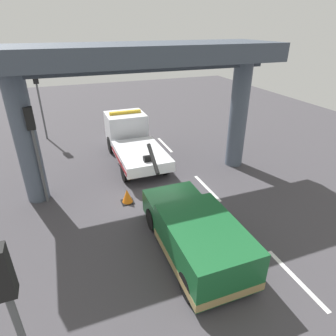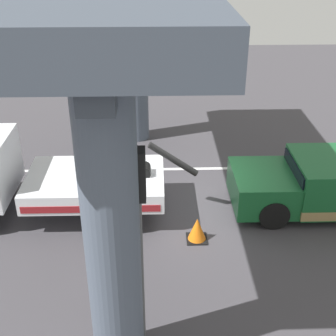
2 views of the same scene
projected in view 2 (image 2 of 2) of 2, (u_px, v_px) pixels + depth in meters
ground_plane at (197, 210)px, 13.56m from camera, size 60.00×40.00×0.10m
lane_stripe_mid at (191, 169)px, 15.72m from camera, size 2.60×0.16×0.01m
lane_stripe_east at (14, 171)px, 15.57m from camera, size 2.60×0.16×0.01m
tow_truck_white at (26, 176)px, 12.85m from camera, size 7.26×2.44×2.46m
towed_van_green at (332, 184)px, 13.26m from camera, size 5.20×2.23×1.58m
overpass_structure at (123, 21)px, 10.95m from camera, size 3.60×12.32×6.45m
traffic_light_far at (137, 212)px, 7.78m from camera, size 0.39×0.32×4.31m
traffic_cone_orange at (197, 230)px, 12.11m from camera, size 0.55×0.55×0.65m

